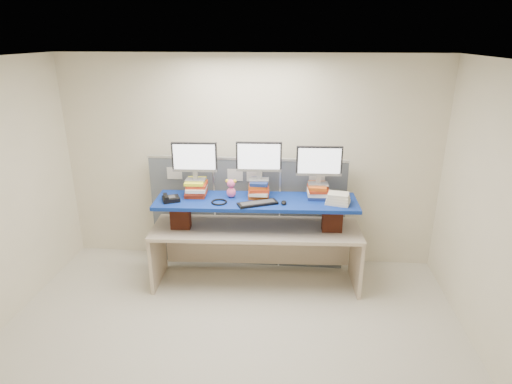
# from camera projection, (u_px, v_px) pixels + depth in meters

# --- Properties ---
(room) EXTENTS (5.00, 4.00, 2.80)m
(room) POSITION_uv_depth(u_px,v_px,m) (224.00, 225.00, 3.83)
(room) COLOR beige
(room) RESTS_ON ground
(cubicle_partition) EXTENTS (2.60, 0.06, 1.53)m
(cubicle_partition) POSITION_uv_depth(u_px,v_px,m) (247.00, 212.00, 5.71)
(cubicle_partition) COLOR #4D545B
(cubicle_partition) RESTS_ON ground
(desk) EXTENTS (2.59, 0.87, 0.78)m
(desk) POSITION_uv_depth(u_px,v_px,m) (256.00, 239.00, 5.30)
(desk) COLOR #C8B399
(desk) RESTS_ON ground
(brick_pier_left) EXTENTS (0.24, 0.14, 0.32)m
(brick_pier_left) POSITION_uv_depth(u_px,v_px,m) (181.00, 216.00, 5.18)
(brick_pier_left) COLOR maroon
(brick_pier_left) RESTS_ON desk
(brick_pier_right) EXTENTS (0.24, 0.14, 0.32)m
(brick_pier_right) POSITION_uv_depth(u_px,v_px,m) (332.00, 218.00, 5.11)
(brick_pier_right) COLOR maroon
(brick_pier_right) RESTS_ON desk
(blue_board) EXTENTS (2.45, 0.73, 0.04)m
(blue_board) POSITION_uv_depth(u_px,v_px,m) (256.00, 202.00, 5.13)
(blue_board) COLOR navy
(blue_board) RESTS_ON brick_pier_left
(book_stack_left) EXTENTS (0.28, 0.33, 0.20)m
(book_stack_left) POSITION_uv_depth(u_px,v_px,m) (196.00, 188.00, 5.23)
(book_stack_left) COLOR #B12F14
(book_stack_left) RESTS_ON blue_board
(book_stack_center) EXTENTS (0.28, 0.32, 0.21)m
(book_stack_center) POSITION_uv_depth(u_px,v_px,m) (259.00, 189.00, 5.20)
(book_stack_center) COLOR #C64D12
(book_stack_center) RESTS_ON blue_board
(book_stack_right) EXTENTS (0.27, 0.32, 0.17)m
(book_stack_right) POSITION_uv_depth(u_px,v_px,m) (318.00, 191.00, 5.18)
(book_stack_right) COLOR navy
(book_stack_right) RESTS_ON blue_board
(monitor_left) EXTENTS (0.54, 0.16, 0.47)m
(monitor_left) POSITION_uv_depth(u_px,v_px,m) (195.00, 159.00, 5.10)
(monitor_left) COLOR gray
(monitor_left) RESTS_ON book_stack_left
(monitor_center) EXTENTS (0.54, 0.16, 0.47)m
(monitor_center) POSITION_uv_depth(u_px,v_px,m) (259.00, 159.00, 5.07)
(monitor_center) COLOR gray
(monitor_center) RESTS_ON book_stack_center
(monitor_right) EXTENTS (0.54, 0.16, 0.47)m
(monitor_right) POSITION_uv_depth(u_px,v_px,m) (319.00, 163.00, 5.05)
(monitor_right) COLOR gray
(monitor_right) RESTS_ON book_stack_right
(keyboard) EXTENTS (0.49, 0.34, 0.03)m
(keyboard) POSITION_uv_depth(u_px,v_px,m) (258.00, 203.00, 4.98)
(keyboard) COLOR black
(keyboard) RESTS_ON blue_board
(mouse) EXTENTS (0.08, 0.13, 0.04)m
(mouse) POSITION_uv_depth(u_px,v_px,m) (284.00, 202.00, 4.99)
(mouse) COLOR black
(mouse) RESTS_ON blue_board
(desk_phone) EXTENTS (0.25, 0.24, 0.08)m
(desk_phone) POSITION_uv_depth(u_px,v_px,m) (170.00, 199.00, 5.08)
(desk_phone) COLOR black
(desk_phone) RESTS_ON blue_board
(headset) EXTENTS (0.19, 0.19, 0.02)m
(headset) POSITION_uv_depth(u_px,v_px,m) (219.00, 202.00, 5.03)
(headset) COLOR black
(headset) RESTS_ON blue_board
(plush_toy) EXTENTS (0.14, 0.10, 0.23)m
(plush_toy) POSITION_uv_depth(u_px,v_px,m) (231.00, 188.00, 5.16)
(plush_toy) COLOR pink
(plush_toy) RESTS_ON blue_board
(binder_stack) EXTENTS (0.31, 0.27, 0.13)m
(binder_stack) POSITION_uv_depth(u_px,v_px,m) (338.00, 199.00, 4.99)
(binder_stack) COLOR beige
(binder_stack) RESTS_ON blue_board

